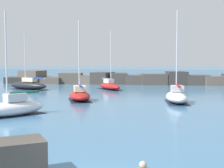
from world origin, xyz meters
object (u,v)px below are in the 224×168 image
Objects in this scene: sailboat_moored_5 at (28,85)px; sailboat_moored_4 at (110,86)px; sailboat_moored_0 at (80,95)px; sailboat_moored_3 at (13,107)px; sailboat_moored_6 at (177,96)px.

sailboat_moored_4 is at bearing 9.53° from sailboat_moored_5.
sailboat_moored_3 is (-2.63, -10.57, 0.06)m from sailboat_moored_0.
sailboat_moored_6 reaches higher than sailboat_moored_3.
sailboat_moored_6 is (9.80, -14.36, 0.09)m from sailboat_moored_4.
sailboat_moored_3 is at bearing -103.97° from sailboat_moored_0.
sailboat_moored_3 is 0.90× the size of sailboat_moored_5.
sailboat_moored_3 is at bearing -98.09° from sailboat_moored_4.
sailboat_moored_4 is (0.89, 14.20, -0.01)m from sailboat_moored_0.
sailboat_moored_5 is at bearing -170.47° from sailboat_moored_4.
sailboat_moored_6 is (13.33, 10.41, 0.02)m from sailboat_moored_3.
sailboat_moored_5 reaches higher than sailboat_moored_0.
sailboat_moored_6 reaches higher than sailboat_moored_0.
sailboat_moored_4 is 0.93× the size of sailboat_moored_6.
sailboat_moored_6 is (22.39, -12.25, -0.01)m from sailboat_moored_5.
sailboat_moored_3 is at bearing -68.19° from sailboat_moored_5.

